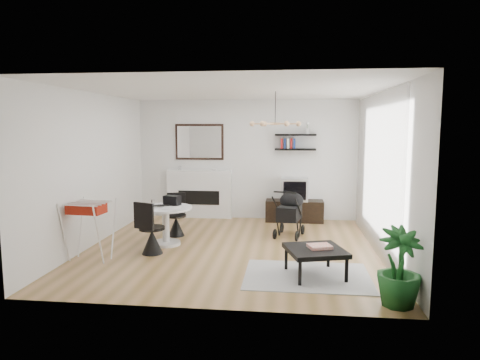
# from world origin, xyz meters

# --- Properties ---
(floor) EXTENTS (5.00, 5.00, 0.00)m
(floor) POSITION_xyz_m (0.00, 0.00, 0.00)
(floor) COLOR olive
(floor) RESTS_ON ground
(ceiling) EXTENTS (5.00, 5.00, 0.00)m
(ceiling) POSITION_xyz_m (0.00, 0.00, 2.70)
(ceiling) COLOR white
(ceiling) RESTS_ON wall_back
(wall_back) EXTENTS (5.00, 0.00, 5.00)m
(wall_back) POSITION_xyz_m (0.00, 2.50, 1.35)
(wall_back) COLOR white
(wall_back) RESTS_ON floor
(wall_left) EXTENTS (0.00, 5.00, 5.00)m
(wall_left) POSITION_xyz_m (-2.50, 0.00, 1.35)
(wall_left) COLOR white
(wall_left) RESTS_ON floor
(wall_right) EXTENTS (0.00, 5.00, 5.00)m
(wall_right) POSITION_xyz_m (2.50, 0.00, 1.35)
(wall_right) COLOR white
(wall_right) RESTS_ON floor
(sheer_curtain) EXTENTS (0.04, 3.60, 2.60)m
(sheer_curtain) POSITION_xyz_m (2.40, 0.20, 1.35)
(sheer_curtain) COLOR white
(sheer_curtain) RESTS_ON wall_right
(fireplace) EXTENTS (1.50, 0.17, 2.16)m
(fireplace) POSITION_xyz_m (-1.10, 2.42, 0.69)
(fireplace) COLOR white
(fireplace) RESTS_ON floor
(shelf_lower) EXTENTS (0.90, 0.25, 0.04)m
(shelf_lower) POSITION_xyz_m (1.08, 2.37, 1.60)
(shelf_lower) COLOR black
(shelf_lower) RESTS_ON wall_back
(shelf_upper) EXTENTS (0.90, 0.25, 0.04)m
(shelf_upper) POSITION_xyz_m (1.08, 2.37, 1.92)
(shelf_upper) COLOR black
(shelf_upper) RESTS_ON wall_back
(pendant_lamp) EXTENTS (0.90, 0.90, 0.10)m
(pendant_lamp) POSITION_xyz_m (0.70, 0.30, 2.15)
(pendant_lamp) COLOR tan
(pendant_lamp) RESTS_ON ceiling
(tv_console) EXTENTS (1.27, 0.44, 0.47)m
(tv_console) POSITION_xyz_m (1.08, 2.27, 0.24)
(tv_console) COLOR black
(tv_console) RESTS_ON floor
(crt_tv) EXTENTS (0.58, 0.50, 0.50)m
(crt_tv) POSITION_xyz_m (1.08, 2.27, 0.73)
(crt_tv) COLOR silver
(crt_tv) RESTS_ON tv_console
(dining_table) EXTENTS (0.94, 0.94, 0.69)m
(dining_table) POSITION_xyz_m (-1.22, 0.09, 0.45)
(dining_table) COLOR white
(dining_table) RESTS_ON floor
(laptop) EXTENTS (0.42, 0.36, 0.03)m
(laptop) POSITION_xyz_m (-1.31, 0.07, 0.70)
(laptop) COLOR black
(laptop) RESTS_ON dining_table
(black_bag) EXTENTS (0.33, 0.25, 0.17)m
(black_bag) POSITION_xyz_m (-1.15, 0.29, 0.77)
(black_bag) COLOR black
(black_bag) RESTS_ON dining_table
(newspaper) EXTENTS (0.35, 0.30, 0.01)m
(newspaper) POSITION_xyz_m (-1.08, 0.01, 0.69)
(newspaper) COLOR silver
(newspaper) RESTS_ON dining_table
(drinking_glass) EXTENTS (0.06, 0.06, 0.10)m
(drinking_glass) POSITION_xyz_m (-1.49, 0.20, 0.74)
(drinking_glass) COLOR white
(drinking_glass) RESTS_ON dining_table
(chair_far) EXTENTS (0.41, 0.42, 0.82)m
(chair_far) POSITION_xyz_m (-1.21, 0.74, 0.26)
(chair_far) COLOR black
(chair_far) RESTS_ON floor
(chair_near) EXTENTS (0.47, 0.48, 0.89)m
(chair_near) POSITION_xyz_m (-1.30, -0.48, 0.28)
(chair_near) COLOR black
(chair_near) RESTS_ON floor
(drying_rack) EXTENTS (0.68, 0.65, 0.94)m
(drying_rack) POSITION_xyz_m (-2.16, -0.91, 0.50)
(drying_rack) COLOR white
(drying_rack) RESTS_ON floor
(stroller) EXTENTS (0.63, 0.83, 0.94)m
(stroller) POSITION_xyz_m (0.98, 0.99, 0.40)
(stroller) COLOR black
(stroller) RESTS_ON floor
(rug) EXTENTS (1.76, 1.27, 0.01)m
(rug) POSITION_xyz_m (1.23, -1.27, 0.01)
(rug) COLOR #A9A9A9
(rug) RESTS_ON floor
(coffee_table) EXTENTS (0.95, 0.95, 0.39)m
(coffee_table) POSITION_xyz_m (1.33, -1.24, 0.36)
(coffee_table) COLOR black
(coffee_table) RESTS_ON rug
(magazines) EXTENTS (0.37, 0.33, 0.04)m
(magazines) POSITION_xyz_m (1.39, -1.22, 0.43)
(magazines) COLOR #E15038
(magazines) RESTS_ON coffee_table
(potted_plant) EXTENTS (0.65, 0.65, 0.93)m
(potted_plant) POSITION_xyz_m (2.25, -2.14, 0.47)
(potted_plant) COLOR #164E1B
(potted_plant) RESTS_ON floor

